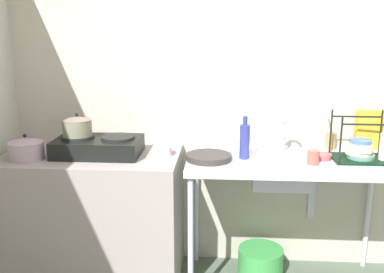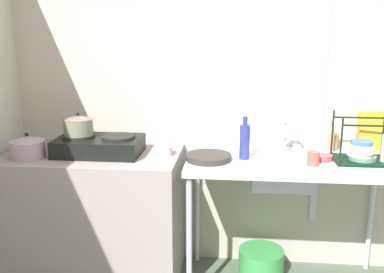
{
  "view_description": "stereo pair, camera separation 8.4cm",
  "coord_description": "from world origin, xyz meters",
  "px_view_note": "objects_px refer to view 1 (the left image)",
  "views": [
    {
      "loc": [
        -0.38,
        -1.39,
        1.71
      ],
      "look_at": [
        -0.57,
        1.34,
        1.04
      ],
      "focal_mm": 40.73,
      "sensor_mm": 36.0,
      "label": 1
    },
    {
      "loc": [
        -0.3,
        -1.38,
        1.71
      ],
      "look_at": [
        -0.57,
        1.34,
        1.04
      ],
      "focal_mm": 40.73,
      "sensor_mm": 36.0,
      "label": 2
    }
  ],
  "objects_px": {
    "bottle_by_sink": "(245,141)",
    "bottle_by_rack": "(384,147)",
    "stove": "(98,146)",
    "small_bowl_on_drainboard": "(322,156)",
    "percolator": "(165,146)",
    "cup_by_rack": "(313,157)",
    "pot_beside_stove": "(26,148)",
    "bucket_on_floor": "(260,262)",
    "dish_rack": "(360,151)",
    "faucet": "(286,126)",
    "sink_basin": "(281,172)",
    "cereal_box": "(368,130)",
    "frying_pan": "(209,157)",
    "pot_on_left_burner": "(77,126)",
    "utensil_jar": "(331,141)"
  },
  "relations": [
    {
      "from": "bottle_by_sink",
      "to": "bottle_by_rack",
      "type": "bearing_deg",
      "value": -0.46
    },
    {
      "from": "stove",
      "to": "small_bowl_on_drainboard",
      "type": "height_order",
      "value": "stove"
    },
    {
      "from": "percolator",
      "to": "cup_by_rack",
      "type": "xyz_separation_m",
      "value": [
        0.93,
        -0.13,
        -0.02
      ]
    },
    {
      "from": "pot_beside_stove",
      "to": "bucket_on_floor",
      "type": "distance_m",
      "value": 1.78
    },
    {
      "from": "percolator",
      "to": "dish_rack",
      "type": "bearing_deg",
      "value": -0.39
    },
    {
      "from": "faucet",
      "to": "cup_by_rack",
      "type": "height_order",
      "value": "faucet"
    },
    {
      "from": "sink_basin",
      "to": "bottle_by_rack",
      "type": "distance_m",
      "value": 0.66
    },
    {
      "from": "small_bowl_on_drainboard",
      "to": "bucket_on_floor",
      "type": "bearing_deg",
      "value": 165.17
    },
    {
      "from": "dish_rack",
      "to": "small_bowl_on_drainboard",
      "type": "xyz_separation_m",
      "value": [
        -0.23,
        -0.0,
        -0.04
      ]
    },
    {
      "from": "cereal_box",
      "to": "cup_by_rack",
      "type": "bearing_deg",
      "value": -144.39
    },
    {
      "from": "frying_pan",
      "to": "bucket_on_floor",
      "type": "bearing_deg",
      "value": 23.39
    },
    {
      "from": "cup_by_rack",
      "to": "bottle_by_rack",
      "type": "distance_m",
      "value": 0.47
    },
    {
      "from": "faucet",
      "to": "dish_rack",
      "type": "distance_m",
      "value": 0.49
    },
    {
      "from": "pot_on_left_burner",
      "to": "bottle_by_sink",
      "type": "relative_size",
      "value": 0.7
    },
    {
      "from": "bucket_on_floor",
      "to": "pot_on_left_burner",
      "type": "bearing_deg",
      "value": -175.64
    },
    {
      "from": "pot_beside_stove",
      "to": "dish_rack",
      "type": "relative_size",
      "value": 0.66
    },
    {
      "from": "pot_beside_stove",
      "to": "bucket_on_floor",
      "type": "relative_size",
      "value": 0.71
    },
    {
      "from": "bottle_by_rack",
      "to": "cereal_box",
      "type": "bearing_deg",
      "value": 91.82
    },
    {
      "from": "cup_by_rack",
      "to": "utensil_jar",
      "type": "height_order",
      "value": "utensil_jar"
    },
    {
      "from": "percolator",
      "to": "sink_basin",
      "type": "relative_size",
      "value": 0.38
    },
    {
      "from": "sink_basin",
      "to": "faucet",
      "type": "bearing_deg",
      "value": 74.25
    },
    {
      "from": "sink_basin",
      "to": "dish_rack",
      "type": "xyz_separation_m",
      "value": [
        0.49,
        0.02,
        0.15
      ]
    },
    {
      "from": "stove",
      "to": "pot_beside_stove",
      "type": "relative_size",
      "value": 2.49
    },
    {
      "from": "pot_beside_stove",
      "to": "percolator",
      "type": "height_order",
      "value": "pot_beside_stove"
    },
    {
      "from": "pot_beside_stove",
      "to": "small_bowl_on_drainboard",
      "type": "bearing_deg",
      "value": 3.85
    },
    {
      "from": "sink_basin",
      "to": "dish_rack",
      "type": "relative_size",
      "value": 1.08
    },
    {
      "from": "pot_on_left_burner",
      "to": "cereal_box",
      "type": "distance_m",
      "value": 1.98
    },
    {
      "from": "pot_on_left_burner",
      "to": "percolator",
      "type": "bearing_deg",
      "value": 1.11
    },
    {
      "from": "stove",
      "to": "utensil_jar",
      "type": "distance_m",
      "value": 1.6
    },
    {
      "from": "stove",
      "to": "faucet",
      "type": "bearing_deg",
      "value": 5.31
    },
    {
      "from": "faucet",
      "to": "bottle_by_rack",
      "type": "height_order",
      "value": "faucet"
    },
    {
      "from": "percolator",
      "to": "small_bowl_on_drainboard",
      "type": "height_order",
      "value": "percolator"
    },
    {
      "from": "bottle_by_sink",
      "to": "stove",
      "type": "bearing_deg",
      "value": 179.07
    },
    {
      "from": "utensil_jar",
      "to": "frying_pan",
      "type": "bearing_deg",
      "value": -158.38
    },
    {
      "from": "pot_on_left_burner",
      "to": "pot_beside_stove",
      "type": "distance_m",
      "value": 0.35
    },
    {
      "from": "pot_beside_stove",
      "to": "frying_pan",
      "type": "distance_m",
      "value": 1.17
    },
    {
      "from": "bottle_by_sink",
      "to": "sink_basin",
      "type": "bearing_deg",
      "value": 0.07
    },
    {
      "from": "pot_on_left_burner",
      "to": "dish_rack",
      "type": "bearing_deg",
      "value": 0.09
    },
    {
      "from": "small_bowl_on_drainboard",
      "to": "bottle_by_sink",
      "type": "relative_size",
      "value": 0.42
    },
    {
      "from": "stove",
      "to": "cup_by_rack",
      "type": "height_order",
      "value": "stove"
    },
    {
      "from": "faucet",
      "to": "cereal_box",
      "type": "xyz_separation_m",
      "value": [
        0.59,
        0.16,
        -0.05
      ]
    },
    {
      "from": "pot_beside_stove",
      "to": "small_bowl_on_drainboard",
      "type": "xyz_separation_m",
      "value": [
        1.9,
        0.13,
        -0.05
      ]
    },
    {
      "from": "pot_on_left_burner",
      "to": "sink_basin",
      "type": "distance_m",
      "value": 1.36
    },
    {
      "from": "pot_on_left_burner",
      "to": "stove",
      "type": "bearing_deg",
      "value": 0.0
    },
    {
      "from": "frying_pan",
      "to": "utensil_jar",
      "type": "height_order",
      "value": "utensil_jar"
    },
    {
      "from": "dish_rack",
      "to": "bucket_on_floor",
      "type": "relative_size",
      "value": 1.07
    },
    {
      "from": "small_bowl_on_drainboard",
      "to": "utensil_jar",
      "type": "height_order",
      "value": "utensil_jar"
    },
    {
      "from": "small_bowl_on_drainboard",
      "to": "bottle_by_rack",
      "type": "xyz_separation_m",
      "value": [
        0.37,
        -0.02,
        0.08
      ]
    },
    {
      "from": "pot_beside_stove",
      "to": "pot_on_left_burner",
      "type": "bearing_deg",
      "value": 23.06
    },
    {
      "from": "bottle_by_sink",
      "to": "dish_rack",
      "type": "bearing_deg",
      "value": 1.44
    }
  ]
}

